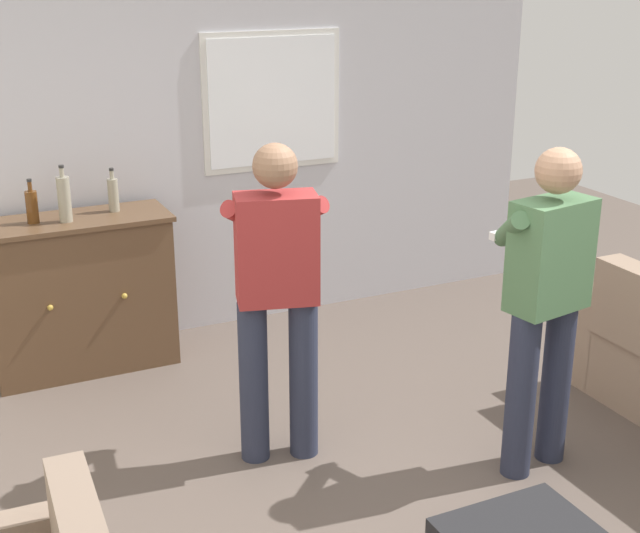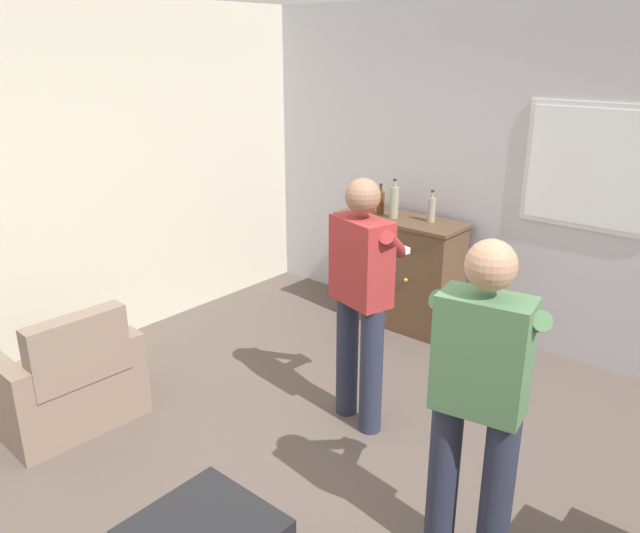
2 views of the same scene
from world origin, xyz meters
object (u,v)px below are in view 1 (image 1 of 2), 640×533
at_px(bottle_wine_green, 64,199).
at_px(bottle_liquor_amber, 113,194).
at_px(person_standing_left, 277,289).
at_px(person_standing_right, 545,297).
at_px(bottle_spirits_clear, 32,206).
at_px(sideboard_cabinet, 81,294).

xyz_separation_m(bottle_wine_green, bottle_liquor_amber, (0.32, 0.10, -0.03)).
bearing_deg(bottle_liquor_amber, person_standing_left, -74.33).
height_order(person_standing_left, person_standing_right, same).
relative_size(bottle_liquor_amber, bottle_spirits_clear, 1.02).
height_order(sideboard_cabinet, bottle_wine_green, bottle_wine_green).
bearing_deg(person_standing_right, person_standing_left, 150.18).
distance_m(bottle_wine_green, person_standing_right, 2.87).
distance_m(bottle_wine_green, bottle_spirits_clear, 0.20).
bearing_deg(person_standing_right, sideboard_cabinet, 130.39).
bearing_deg(bottle_wine_green, bottle_spirits_clear, 162.20).
bearing_deg(sideboard_cabinet, bottle_liquor_amber, 11.84).
relative_size(bottle_wine_green, bottle_spirits_clear, 1.29).
relative_size(sideboard_cabinet, person_standing_right, 0.69).
xyz_separation_m(sideboard_cabinet, bottle_liquor_amber, (0.27, 0.06, 0.61)).
bearing_deg(sideboard_cabinet, bottle_wine_green, -136.16).
bearing_deg(bottle_liquor_amber, bottle_spirits_clear, -174.74).
relative_size(person_standing_left, person_standing_right, 1.00).
bearing_deg(person_standing_right, bottle_spirits_clear, 133.65).
distance_m(sideboard_cabinet, bottle_liquor_amber, 0.66).
bearing_deg(sideboard_cabinet, person_standing_left, -65.06).
relative_size(bottle_spirits_clear, person_standing_right, 0.16).
relative_size(sideboard_cabinet, person_standing_left, 0.69).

